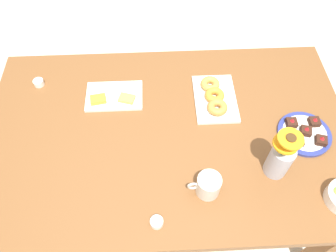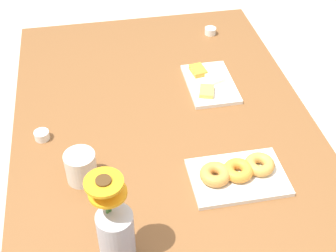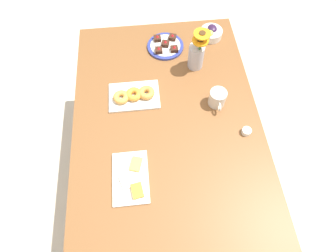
{
  "view_description": "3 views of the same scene",
  "coord_description": "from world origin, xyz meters",
  "px_view_note": "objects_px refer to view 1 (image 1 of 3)",
  "views": [
    {
      "loc": [
        0.04,
        0.79,
        1.92
      ],
      "look_at": [
        0.0,
        0.0,
        0.78
      ],
      "focal_mm": 35.0,
      "sensor_mm": 36.0,
      "label": 1
    },
    {
      "loc": [
        -1.11,
        0.21,
        1.76
      ],
      "look_at": [
        0.0,
        0.0,
        0.78
      ],
      "focal_mm": 50.0,
      "sensor_mm": 36.0,
      "label": 2
    },
    {
      "loc": [
        0.63,
        -0.07,
        1.96
      ],
      "look_at": [
        0.0,
        0.0,
        0.78
      ],
      "focal_mm": 28.0,
      "sensor_mm": 36.0,
      "label": 3
    }
  ],
  "objects_px": {
    "dessert_plate": "(305,133)",
    "coffee_mug": "(208,185)",
    "dining_table": "(168,142)",
    "flower_vase": "(280,159)",
    "croissant_platter": "(215,97)",
    "jam_cup_berry": "(39,82)",
    "cheese_platter": "(114,96)",
    "jam_cup_honey": "(157,222)"
  },
  "relations": [
    {
      "from": "dessert_plate",
      "to": "coffee_mug",
      "type": "bearing_deg",
      "value": 27.91
    },
    {
      "from": "dining_table",
      "to": "flower_vase",
      "type": "xyz_separation_m",
      "value": [
        -0.41,
        0.21,
        0.18
      ]
    },
    {
      "from": "dining_table",
      "to": "flower_vase",
      "type": "relative_size",
      "value": 6.05
    },
    {
      "from": "croissant_platter",
      "to": "jam_cup_berry",
      "type": "xyz_separation_m",
      "value": [
        0.83,
        -0.13,
        -0.0
      ]
    },
    {
      "from": "croissant_platter",
      "to": "cheese_platter",
      "type": "bearing_deg",
      "value": -4.39
    },
    {
      "from": "jam_cup_berry",
      "to": "cheese_platter",
      "type": "bearing_deg",
      "value": 164.74
    },
    {
      "from": "croissant_platter",
      "to": "dessert_plate",
      "type": "height_order",
      "value": "dessert_plate"
    },
    {
      "from": "cheese_platter",
      "to": "croissant_platter",
      "type": "xyz_separation_m",
      "value": [
        -0.47,
        0.04,
        0.01
      ]
    },
    {
      "from": "coffee_mug",
      "to": "cheese_platter",
      "type": "relative_size",
      "value": 0.48
    },
    {
      "from": "jam_cup_honey",
      "to": "dessert_plate",
      "type": "height_order",
      "value": "dessert_plate"
    },
    {
      "from": "jam_cup_honey",
      "to": "flower_vase",
      "type": "relative_size",
      "value": 0.18
    },
    {
      "from": "cheese_platter",
      "to": "croissant_platter",
      "type": "height_order",
      "value": "croissant_platter"
    },
    {
      "from": "coffee_mug",
      "to": "dessert_plate",
      "type": "distance_m",
      "value": 0.51
    },
    {
      "from": "cheese_platter",
      "to": "jam_cup_honey",
      "type": "height_order",
      "value": "cheese_platter"
    },
    {
      "from": "cheese_platter",
      "to": "jam_cup_berry",
      "type": "distance_m",
      "value": 0.37
    },
    {
      "from": "jam_cup_honey",
      "to": "flower_vase",
      "type": "bearing_deg",
      "value": -157.79
    },
    {
      "from": "jam_cup_honey",
      "to": "dessert_plate",
      "type": "relative_size",
      "value": 0.21
    },
    {
      "from": "dessert_plate",
      "to": "croissant_platter",
      "type": "bearing_deg",
      "value": -30.21
    },
    {
      "from": "dining_table",
      "to": "dessert_plate",
      "type": "distance_m",
      "value": 0.59
    },
    {
      "from": "dining_table",
      "to": "coffee_mug",
      "type": "distance_m",
      "value": 0.34
    },
    {
      "from": "coffee_mug",
      "to": "croissant_platter",
      "type": "xyz_separation_m",
      "value": [
        -0.09,
        -0.45,
        -0.03
      ]
    },
    {
      "from": "flower_vase",
      "to": "jam_cup_honey",
      "type": "bearing_deg",
      "value": 22.21
    },
    {
      "from": "dessert_plate",
      "to": "flower_vase",
      "type": "xyz_separation_m",
      "value": [
        0.17,
        0.16,
        0.08
      ]
    },
    {
      "from": "jam_cup_berry",
      "to": "jam_cup_honey",
      "type": "bearing_deg",
      "value": 127.84
    },
    {
      "from": "jam_cup_honey",
      "to": "flower_vase",
      "type": "distance_m",
      "value": 0.52
    },
    {
      "from": "croissant_platter",
      "to": "flower_vase",
      "type": "bearing_deg",
      "value": 117.26
    },
    {
      "from": "dessert_plate",
      "to": "cheese_platter",
      "type": "bearing_deg",
      "value": -16.58
    },
    {
      "from": "dining_table",
      "to": "cheese_platter",
      "type": "relative_size",
      "value": 6.15
    },
    {
      "from": "coffee_mug",
      "to": "jam_cup_berry",
      "type": "relative_size",
      "value": 2.63
    },
    {
      "from": "flower_vase",
      "to": "dessert_plate",
      "type": "bearing_deg",
      "value": -136.25
    },
    {
      "from": "dining_table",
      "to": "jam_cup_honey",
      "type": "xyz_separation_m",
      "value": [
        0.06,
        0.4,
        0.1
      ]
    },
    {
      "from": "jam_cup_berry",
      "to": "coffee_mug",
      "type": "bearing_deg",
      "value": 141.89
    },
    {
      "from": "cheese_platter",
      "to": "dessert_plate",
      "type": "relative_size",
      "value": 1.14
    },
    {
      "from": "croissant_platter",
      "to": "jam_cup_honey",
      "type": "height_order",
      "value": "croissant_platter"
    },
    {
      "from": "cheese_platter",
      "to": "dessert_plate",
      "type": "height_order",
      "value": "dessert_plate"
    },
    {
      "from": "dining_table",
      "to": "coffee_mug",
      "type": "height_order",
      "value": "coffee_mug"
    },
    {
      "from": "jam_cup_honey",
      "to": "dessert_plate",
      "type": "xyz_separation_m",
      "value": [
        -0.64,
        -0.36,
        -0.0
      ]
    },
    {
      "from": "cheese_platter",
      "to": "flower_vase",
      "type": "xyz_separation_m",
      "value": [
        -0.66,
        0.41,
        0.08
      ]
    },
    {
      "from": "croissant_platter",
      "to": "jam_cup_honey",
      "type": "distance_m",
      "value": 0.63
    },
    {
      "from": "cheese_platter",
      "to": "croissant_platter",
      "type": "bearing_deg",
      "value": 175.61
    },
    {
      "from": "jam_cup_berry",
      "to": "dessert_plate",
      "type": "height_order",
      "value": "dessert_plate"
    },
    {
      "from": "coffee_mug",
      "to": "dessert_plate",
      "type": "xyz_separation_m",
      "value": [
        -0.45,
        -0.24,
        -0.04
      ]
    }
  ]
}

